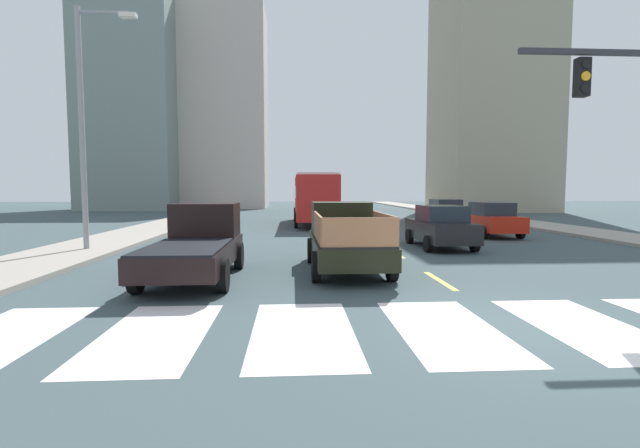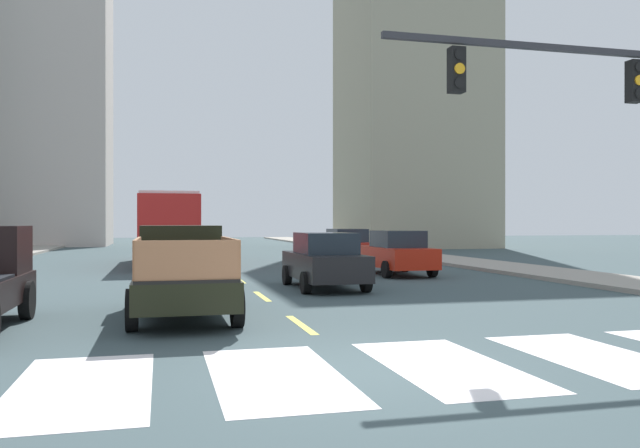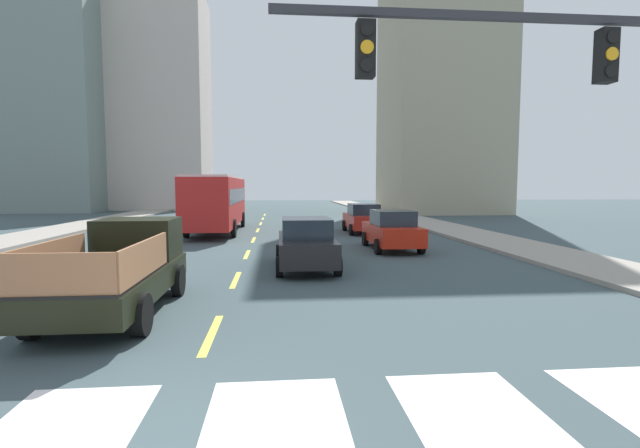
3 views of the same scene
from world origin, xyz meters
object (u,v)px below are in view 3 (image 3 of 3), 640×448
Objects in this scene: sedan_near_right at (392,230)px; sedan_far at (363,218)px; pickup_stakebed at (123,268)px; city_bus at (217,199)px; sedan_near_left at (306,243)px.

sedan_near_right is 7.05m from sedan_far.
pickup_stakebed is 12.21m from sedan_near_right.
city_bus is 2.45× the size of sedan_far.
sedan_near_right is 1.00× the size of sedan_near_left.
city_bus is at bearing 136.87° from sedan_near_right.
sedan_near_right and sedan_far have the same top height.
pickup_stakebed is 1.18× the size of sedan_far.
city_bus reaches higher than sedan_near_left.
city_bus is at bearing 170.31° from sedan_far.
pickup_stakebed is 17.19m from city_bus.
pickup_stakebed is at bearing -88.12° from city_bus.
pickup_stakebed is at bearing -132.52° from sedan_near_right.
city_bus reaches higher than sedan_far.
sedan_near_right and sedan_near_left have the same top height.
sedan_near_left is (4.44, 4.58, -0.08)m from pickup_stakebed.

